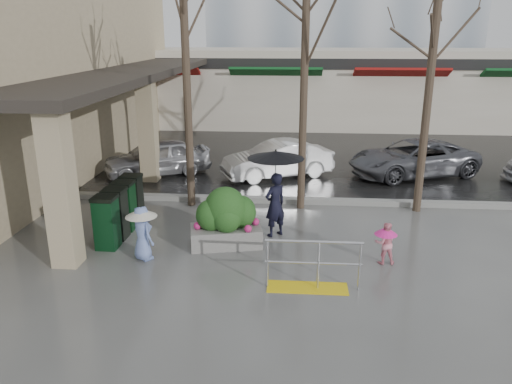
# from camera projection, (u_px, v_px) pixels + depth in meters

# --- Properties ---
(ground) EXTENTS (120.00, 120.00, 0.00)m
(ground) POSITION_uv_depth(u_px,v_px,m) (248.00, 260.00, 11.15)
(ground) COLOR #51514F
(ground) RESTS_ON ground
(street_asphalt) EXTENTS (120.00, 36.00, 0.01)m
(street_asphalt) POSITION_uv_depth(u_px,v_px,m) (280.00, 112.00, 32.04)
(street_asphalt) COLOR black
(street_asphalt) RESTS_ON ground
(curb) EXTENTS (120.00, 0.30, 0.15)m
(curb) POSITION_uv_depth(u_px,v_px,m) (260.00, 200.00, 14.93)
(curb) COLOR gray
(curb) RESTS_ON ground
(near_building) EXTENTS (6.00, 18.00, 8.00)m
(near_building) POSITION_uv_depth(u_px,v_px,m) (23.00, 57.00, 18.19)
(near_building) COLOR tan
(near_building) RESTS_ON ground
(canopy_slab) EXTENTS (2.80, 18.00, 0.25)m
(canopy_slab) POSITION_uv_depth(u_px,v_px,m) (136.00, 68.00, 18.00)
(canopy_slab) COLOR #2D2823
(canopy_slab) RESTS_ON pillar_front
(pillar_front) EXTENTS (0.55, 0.55, 3.50)m
(pillar_front) POSITION_uv_depth(u_px,v_px,m) (60.00, 188.00, 10.43)
(pillar_front) COLOR tan
(pillar_front) RESTS_ON ground
(pillar_back) EXTENTS (0.55, 0.55, 3.50)m
(pillar_back) POSITION_uv_depth(u_px,v_px,m) (148.00, 130.00, 16.60)
(pillar_back) COLOR tan
(pillar_back) RESTS_ON ground
(storefront_row) EXTENTS (34.00, 6.74, 4.00)m
(storefront_row) POSITION_uv_depth(u_px,v_px,m) (314.00, 87.00, 27.45)
(storefront_row) COLOR beige
(storefront_row) RESTS_ON ground
(handrail) EXTENTS (1.90, 0.50, 1.03)m
(handrail) POSITION_uv_depth(u_px,v_px,m) (311.00, 271.00, 9.80)
(handrail) COLOR yellow
(handrail) RESTS_ON ground
(tree_west) EXTENTS (3.20, 3.20, 6.80)m
(tree_west) POSITION_uv_depth(u_px,v_px,m) (184.00, 23.00, 13.17)
(tree_west) COLOR #382B21
(tree_west) RESTS_ON ground
(tree_midwest) EXTENTS (3.20, 3.20, 7.00)m
(tree_midwest) POSITION_uv_depth(u_px,v_px,m) (306.00, 17.00, 12.89)
(tree_midwest) COLOR #382B21
(tree_midwest) RESTS_ON ground
(tree_mideast) EXTENTS (3.20, 3.20, 6.50)m
(tree_mideast) POSITION_uv_depth(u_px,v_px,m) (435.00, 32.00, 12.76)
(tree_mideast) COLOR #382B21
(tree_mideast) RESTS_ON ground
(woman) EXTENTS (1.38, 1.38, 2.21)m
(woman) POSITION_uv_depth(u_px,v_px,m) (275.00, 181.00, 12.06)
(woman) COLOR black
(woman) RESTS_ON ground
(child_pink) EXTENTS (0.50, 0.50, 0.95)m
(child_pink) POSITION_uv_depth(u_px,v_px,m) (385.00, 240.00, 10.83)
(child_pink) COLOR pink
(child_pink) RESTS_ON ground
(child_blue) EXTENTS (0.71, 0.70, 1.24)m
(child_blue) POSITION_uv_depth(u_px,v_px,m) (142.00, 229.00, 10.97)
(child_blue) COLOR #7289CC
(child_blue) RESTS_ON ground
(planter) EXTENTS (1.79, 1.16, 1.45)m
(planter) POSITION_uv_depth(u_px,v_px,m) (226.00, 218.00, 11.72)
(planter) COLOR gray
(planter) RESTS_ON ground
(news_boxes) EXTENTS (0.57, 2.30, 1.28)m
(news_boxes) POSITION_uv_depth(u_px,v_px,m) (120.00, 209.00, 12.43)
(news_boxes) COLOR #0B3318
(news_boxes) RESTS_ON ground
(car_a) EXTENTS (3.98, 2.94, 1.26)m
(car_a) POSITION_uv_depth(u_px,v_px,m) (157.00, 157.00, 17.65)
(car_a) COLOR #B2B2B7
(car_a) RESTS_ON ground
(car_b) EXTENTS (4.03, 2.82, 1.26)m
(car_b) POSITION_uv_depth(u_px,v_px,m) (277.00, 160.00, 17.36)
(car_b) COLOR white
(car_b) RESTS_ON ground
(car_c) EXTENTS (4.98, 3.54, 1.26)m
(car_c) POSITION_uv_depth(u_px,v_px,m) (413.00, 158.00, 17.55)
(car_c) COLOR #585960
(car_c) RESTS_ON ground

